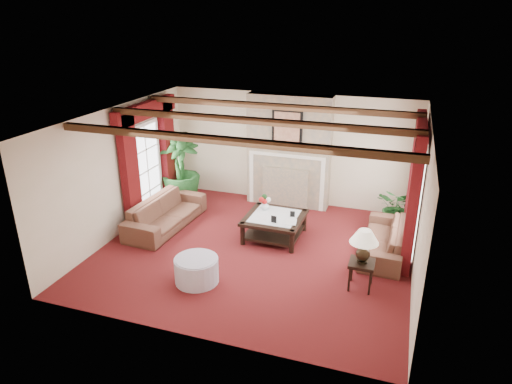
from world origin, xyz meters
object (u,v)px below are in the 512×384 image
(potted_palm, at_px, (181,183))
(side_table, at_px, (361,275))
(sofa_right, at_px, (385,234))
(coffee_table, at_px, (274,227))
(sofa_left, at_px, (165,208))
(ottoman, at_px, (197,270))

(potted_palm, relative_size, side_table, 3.88)
(sofa_right, xyz_separation_m, side_table, (-0.29, -1.43, -0.14))
(potted_palm, height_order, coffee_table, potted_palm)
(side_table, bearing_deg, coffee_table, 145.34)
(side_table, bearing_deg, sofa_right, 78.49)
(sofa_left, relative_size, sofa_right, 1.11)
(sofa_right, relative_size, coffee_table, 1.70)
(side_table, distance_m, ottoman, 2.86)
(coffee_table, xyz_separation_m, side_table, (1.94, -1.34, 0.01))
(sofa_left, height_order, ottoman, sofa_left)
(sofa_left, distance_m, sofa_right, 4.67)
(coffee_table, distance_m, ottoman, 2.22)
(sofa_left, distance_m, coffee_table, 2.44)
(sofa_left, xyz_separation_m, side_table, (4.37, -1.09, -0.18))
(sofa_left, distance_m, ottoman, 2.42)
(sofa_left, relative_size, potted_palm, 1.14)
(side_table, bearing_deg, potted_palm, 152.03)
(potted_palm, height_order, ottoman, potted_palm)
(side_table, bearing_deg, sofa_left, 166.03)
(coffee_table, bearing_deg, ottoman, -110.81)
(coffee_table, height_order, ottoman, coffee_table)
(sofa_right, bearing_deg, potted_palm, -100.57)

